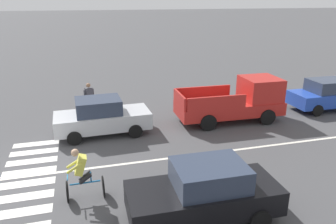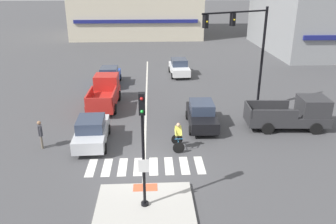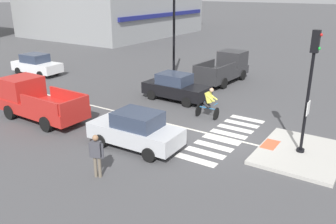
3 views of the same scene
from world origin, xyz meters
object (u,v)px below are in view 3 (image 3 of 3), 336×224
car_silver_westbound_near (136,130)px  pickup_truck_charcoal_cross_right (225,68)px  signal_pole (310,82)px  traffic_light_mast (172,11)px  pickup_truck_red_westbound_far (36,101)px  car_white_eastbound_distant (37,65)px  cyclist (209,102)px  pedestrian_at_curb_left (96,153)px  car_black_eastbound_mid (176,87)px

car_silver_westbound_near → pickup_truck_charcoal_cross_right: 12.68m
car_silver_westbound_near → signal_pole: bearing=-62.9°
traffic_light_mast → pickup_truck_red_westbound_far: 10.96m
traffic_light_mast → car_white_eastbound_distant: bearing=109.4°
cyclist → car_silver_westbound_near: bearing=169.0°
traffic_light_mast → pedestrian_at_curb_left: traffic_light_mast is taller
car_white_eastbound_distant → car_silver_westbound_near: 16.20m
car_white_eastbound_distant → car_silver_westbound_near: same height
traffic_light_mast → signal_pole: bearing=-122.4°
car_black_eastbound_mid → car_silver_westbound_near: bearing=-161.8°
car_black_eastbound_mid → pickup_truck_charcoal_cross_right: bearing=-5.8°
car_silver_westbound_near → pickup_truck_red_westbound_far: 6.58m
car_silver_westbound_near → pedestrian_at_curb_left: (-2.78, -0.40, 0.17)m
cyclist → traffic_light_mast: bearing=47.9°
signal_pole → pickup_truck_red_westbound_far: bearing=104.0°
signal_pole → pedestrian_at_curb_left: 8.53m
pedestrian_at_curb_left → cyclist: bearing=-4.1°
traffic_light_mast → car_black_eastbound_mid: bearing=-143.6°
signal_pole → pedestrian_at_curb_left: (-5.93, 5.74, -2.14)m
signal_pole → pickup_truck_red_westbound_far: (-3.18, 12.73, -2.14)m
cyclist → pedestrian_at_curb_left: (-7.72, 0.55, 0.11)m
car_white_eastbound_distant → pedestrian_at_curb_left: pedestrian_at_curb_left is taller
car_black_eastbound_mid → car_white_eastbound_distant: same height
signal_pole → pickup_truck_red_westbound_far: signal_pole is taller
traffic_light_mast → pickup_truck_charcoal_cross_right: 5.68m
traffic_light_mast → pedestrian_at_curb_left: 14.26m
car_white_eastbound_distant → car_black_eastbound_mid: bearing=-88.1°
pickup_truck_charcoal_cross_right → pedestrian_at_curb_left: (-15.36, -2.02, 0.00)m
signal_pole → car_white_eastbound_distant: bearing=81.5°
signal_pole → car_black_eastbound_mid: bearing=66.8°
car_silver_westbound_near → pedestrian_at_curb_left: pedestrian_at_curb_left is taller
traffic_light_mast → pickup_truck_red_westbound_far: size_ratio=1.42×
pickup_truck_red_westbound_far → signal_pole: bearing=-76.0°
car_black_eastbound_mid → car_silver_westbound_near: same height
pickup_truck_red_westbound_far → pedestrian_at_curb_left: 7.50m
car_silver_westbound_near → pickup_truck_red_westbound_far: size_ratio=0.81×
pickup_truck_charcoal_cross_right → cyclist: 8.06m
signal_pole → traffic_light_mast: (6.80, 10.73, 1.92)m
car_silver_westbound_near → cyclist: 5.03m
car_silver_westbound_near → cyclist: bearing=-11.0°
car_black_eastbound_mid → pickup_truck_charcoal_cross_right: size_ratio=0.80×
pickup_truck_charcoal_cross_right → car_silver_westbound_near: bearing=-172.7°
car_silver_westbound_near → pedestrian_at_curb_left: size_ratio=2.49×
car_white_eastbound_distant → traffic_light_mast: bearing=-70.6°
signal_pole → pedestrian_at_curb_left: size_ratio=2.96×
pickup_truck_red_westbound_far → pedestrian_at_curb_left: (-2.75, -6.98, 0.00)m
pickup_truck_red_westbound_far → cyclist: bearing=-56.6°
signal_pole → traffic_light_mast: bearing=57.6°
pedestrian_at_curb_left → pickup_truck_charcoal_cross_right: bearing=7.5°
traffic_light_mast → car_white_eastbound_distant: size_ratio=1.75×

